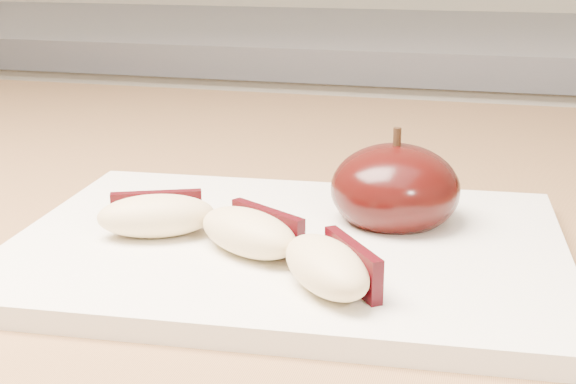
# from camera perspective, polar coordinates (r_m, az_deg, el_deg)

# --- Properties ---
(back_cabinet) EXTENTS (2.40, 0.62, 0.94)m
(back_cabinet) POSITION_cam_1_polar(r_m,az_deg,el_deg) (1.37, 7.41, -8.35)
(back_cabinet) COLOR silver
(back_cabinet) RESTS_ON ground
(cutting_board) EXTENTS (0.30, 0.23, 0.01)m
(cutting_board) POSITION_cam_1_polar(r_m,az_deg,el_deg) (0.42, 0.00, -3.99)
(cutting_board) COLOR white
(cutting_board) RESTS_ON island_counter
(apple_half) EXTENTS (0.09, 0.09, 0.06)m
(apple_half) POSITION_cam_1_polar(r_m,az_deg,el_deg) (0.44, 7.61, 0.21)
(apple_half) COLOR black
(apple_half) RESTS_ON cutting_board
(apple_wedge_a) EXTENTS (0.07, 0.05, 0.02)m
(apple_wedge_a) POSITION_cam_1_polar(r_m,az_deg,el_deg) (0.42, -9.33, -1.63)
(apple_wedge_a) COLOR #D9BF89
(apple_wedge_a) RESTS_ON cutting_board
(apple_wedge_b) EXTENTS (0.07, 0.06, 0.02)m
(apple_wedge_b) POSITION_cam_1_polar(r_m,az_deg,el_deg) (0.40, -2.68, -2.86)
(apple_wedge_b) COLOR #D9BF89
(apple_wedge_b) RESTS_ON cutting_board
(apple_wedge_c) EXTENTS (0.06, 0.07, 0.02)m
(apple_wedge_c) POSITION_cam_1_polar(r_m,az_deg,el_deg) (0.35, 2.95, -5.28)
(apple_wedge_c) COLOR #D9BF89
(apple_wedge_c) RESTS_ON cutting_board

